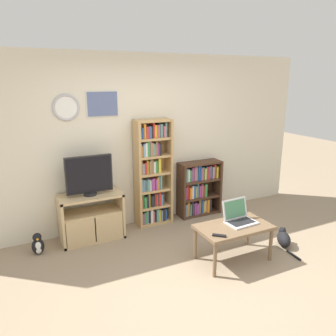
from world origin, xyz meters
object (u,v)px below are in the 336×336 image
coffee_table (234,230)px  penguin_figurine (38,245)px  remote_near_laptop (219,236)px  tv_stand (92,217)px  laptop (239,217)px  television (89,176)px  bookshelf_short (197,188)px  bookshelf_tall (152,174)px  cat (284,239)px

coffee_table → penguin_figurine: size_ratio=3.13×
remote_near_laptop → penguin_figurine: (-1.88, 1.38, -0.34)m
tv_stand → laptop: bearing=-38.7°
television → bookshelf_short: television is taller
bookshelf_tall → bookshelf_short: (0.82, -0.01, -0.36)m
remote_near_laptop → penguin_figurine: size_ratio=0.51×
television → laptop: 2.07m
bookshelf_tall → cat: size_ratio=2.90×
television → remote_near_laptop: 1.93m
laptop → coffee_table: bearing=-153.9°
bookshelf_tall → coffee_table: size_ratio=1.79×
bookshelf_tall → bookshelf_short: size_ratio=1.81×
coffee_table → bookshelf_short: bearing=76.5°
bookshelf_short → penguin_figurine: bearing=-174.8°
bookshelf_short → bookshelf_tall: bearing=179.3°
tv_stand → coffee_table: bearing=-42.5°
bookshelf_tall → remote_near_laptop: bookshelf_tall is taller
laptop → remote_near_laptop: (-0.45, -0.23, -0.06)m
remote_near_laptop → cat: remote_near_laptop is taller
bookshelf_tall → cat: bookshelf_tall is taller
tv_stand → bookshelf_tall: size_ratio=0.53×
coffee_table → penguin_figurine: coffee_table is taller
penguin_figurine → bookshelf_short: bearing=5.2°
coffee_table → penguin_figurine: (-2.21, 1.22, -0.28)m
tv_stand → penguin_figurine: tv_stand is taller
tv_stand → cat: 2.69m
coffee_table → remote_near_laptop: 0.37m
tv_stand → television: size_ratio=1.36×
tv_stand → laptop: laptop is taller
bookshelf_short → penguin_figurine: bookshelf_short is taller
bookshelf_short → penguin_figurine: size_ratio=3.11×
bookshelf_short → remote_near_laptop: (-0.68, -1.62, 0.02)m
cat → penguin_figurine: penguin_figurine is taller
coffee_table → remote_near_laptop: size_ratio=6.15×
bookshelf_tall → laptop: bearing=-66.8°
coffee_table → remote_near_laptop: remote_near_laptop is taller
tv_stand → television: 0.61m
laptop → penguin_figurine: size_ratio=1.32×
bookshelf_tall → remote_near_laptop: (0.15, -1.63, -0.34)m
television → coffee_table: size_ratio=0.69×
television → coffee_table: bearing=-42.3°
bookshelf_tall → coffee_table: bearing=-72.0°
bookshelf_short → coffee_table: (-0.35, -1.46, -0.04)m
tv_stand → penguin_figurine: bearing=-171.2°
tv_stand → television: bearing=-88.5°
tv_stand → television: television is taller
television → laptop: bearing=-38.6°
tv_stand → cat: size_ratio=1.53×
coffee_table → cat: size_ratio=1.62×
bookshelf_short → laptop: 1.41m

